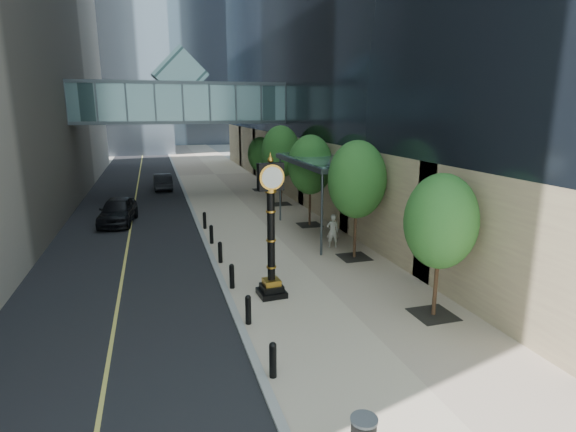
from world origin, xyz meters
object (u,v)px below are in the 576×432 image
(street_clock, at_px, (271,238))
(car_far, at_px, (163,181))
(car_near, at_px, (118,211))
(pedestrian, at_px, (333,231))

(street_clock, relative_size, car_far, 1.22)
(car_near, xyz_separation_m, car_far, (3.01, 11.98, -0.10))
(car_near, bearing_deg, street_clock, -58.25)
(street_clock, height_order, pedestrian, street_clock)
(pedestrian, xyz_separation_m, car_near, (-10.95, 8.69, -0.10))
(street_clock, xyz_separation_m, pedestrian, (4.57, 5.07, -1.43))
(car_near, bearing_deg, pedestrian, -31.54)
(car_far, bearing_deg, street_clock, 95.87)
(street_clock, distance_m, car_far, 26.00)
(car_near, height_order, car_far, car_near)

